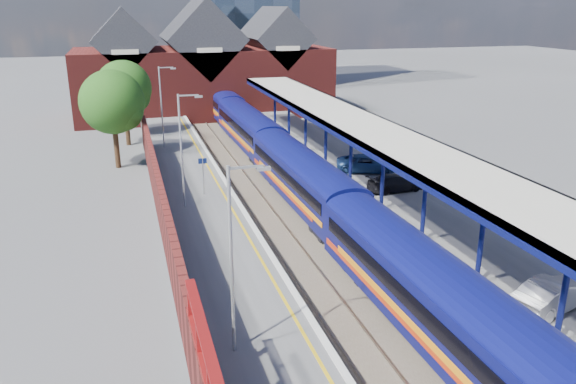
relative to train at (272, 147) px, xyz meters
name	(u,v)px	position (x,y,z in m)	size (l,w,h in m)	color
ground	(257,177)	(-1.49, -1.03, -2.12)	(240.00, 240.00, 0.00)	#5B5B5E
ballast_bed	(294,221)	(-1.49, -11.03, -2.09)	(6.00, 76.00, 0.06)	#473D33
rails	(294,220)	(-1.49, -11.03, -2.00)	(4.51, 76.00, 0.14)	slate
left_platform	(206,224)	(-6.99, -11.03, -1.62)	(5.00, 76.00, 1.00)	#565659
right_platform	(381,205)	(4.51, -11.03, -1.62)	(6.00, 76.00, 1.00)	#565659
coping_left	(244,211)	(-4.64, -11.03, -1.10)	(0.30, 76.00, 0.05)	silver
coping_right	(341,202)	(1.66, -11.03, -1.10)	(0.30, 76.00, 0.05)	silver
yellow_line	(234,213)	(-5.24, -11.03, -1.12)	(0.14, 76.00, 0.01)	yellow
train	(272,147)	(0.00, 0.00, 0.00)	(3.06, 65.94, 3.45)	#0C1059
canopy	(365,128)	(3.99, -9.09, 3.13)	(4.50, 52.00, 4.48)	#0E1453
lamp_post_b	(235,250)	(-7.86, -25.03, 2.87)	(1.48, 0.18, 7.00)	#A5A8AA
lamp_post_c	(183,144)	(-7.86, -9.03, 2.87)	(1.48, 0.18, 7.00)	#A5A8AA
lamp_post_d	(163,102)	(-7.86, 6.97, 2.87)	(1.48, 0.18, 7.00)	#A5A8AA
platform_sign	(203,170)	(-6.49, -7.03, 0.57)	(0.55, 0.08, 2.50)	#A5A8AA
brick_wall	(169,240)	(-9.59, -17.50, 0.33)	(0.35, 50.00, 3.86)	maroon
station_building	(203,70)	(-1.49, 26.96, 3.33)	(30.00, 12.12, 13.78)	maroon
tree_near	(114,104)	(-11.84, 4.87, 3.23)	(5.20, 5.20, 8.10)	#382314
tree_far	(125,90)	(-10.84, 12.87, 3.23)	(5.20, 5.20, 8.10)	#382314
parked_car_silver	(554,294)	(5.22, -25.83, -0.46)	(1.40, 4.02, 1.32)	silver
parked_car_dark	(395,183)	(6.02, -9.89, -0.56)	(1.59, 3.90, 1.13)	black
parked_car_blue	(367,163)	(6.08, -5.14, -0.48)	(2.12, 4.60, 1.28)	navy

